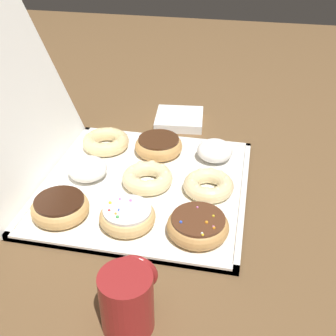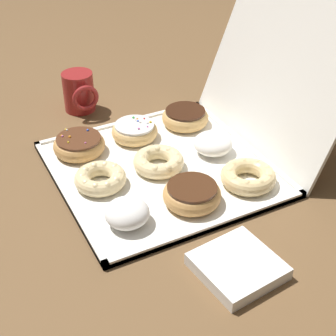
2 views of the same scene
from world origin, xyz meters
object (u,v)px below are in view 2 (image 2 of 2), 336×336
object	(u,v)px
cruller_donut_1	(101,179)
chocolate_frosted_donut_6	(185,117)
donut_box	(161,169)
powdered_filled_donut_7	(214,144)
powdered_filled_donut_2	(127,213)
cruller_donut_4	(159,162)
sprinkle_donut_0	(79,145)
coffee_mug	(79,91)
sprinkle_donut_3	(133,131)
chocolate_frosted_donut_5	(193,194)
cruller_donut_8	(248,176)
napkin_stack	(238,266)

from	to	relation	value
cruller_donut_1	chocolate_frosted_donut_6	size ratio (longest dim) A/B	0.94
donut_box	powdered_filled_donut_7	world-z (taller)	powdered_filled_donut_7
powdered_filled_donut_2	cruller_donut_4	bearing A→B (deg)	134.54
sprinkle_donut_0	cruller_donut_4	size ratio (longest dim) A/B	1.06
powdered_filled_donut_2	coffee_mug	size ratio (longest dim) A/B	0.82
cruller_donut_1	powdered_filled_donut_7	bearing A→B (deg)	90.00
sprinkle_donut_0	sprinkle_donut_3	bearing A→B (deg)	89.59
donut_box	powdered_filled_donut_2	bearing A→B (deg)	-45.61
powdered_filled_donut_2	chocolate_frosted_donut_5	size ratio (longest dim) A/B	0.73
sprinkle_donut_0	cruller_donut_1	bearing A→B (deg)	-1.10
powdered_filled_donut_2	chocolate_frosted_donut_5	world-z (taller)	powdered_filled_donut_2
powdered_filled_donut_2	sprinkle_donut_0	bearing A→B (deg)	179.81
coffee_mug	cruller_donut_8	bearing A→B (deg)	22.22
sprinkle_donut_0	sprinkle_donut_3	distance (m)	0.13
donut_box	cruller_donut_1	size ratio (longest dim) A/B	4.09
cruller_donut_1	coffee_mug	size ratio (longest dim) A/B	1.05
cruller_donut_4	cruller_donut_8	xyz separation A→B (m)	(0.13, 0.14, 0.00)
cruller_donut_4	powdered_filled_donut_2	bearing A→B (deg)	-45.46
chocolate_frosted_donut_6	cruller_donut_8	world-z (taller)	chocolate_frosted_donut_6
cruller_donut_1	sprinkle_donut_0	bearing A→B (deg)	178.90
chocolate_frosted_donut_5	powdered_filled_donut_7	size ratio (longest dim) A/B	1.32
chocolate_frosted_donut_6	powdered_filled_donut_7	bearing A→B (deg)	-2.18
powdered_filled_donut_2	napkin_stack	bearing A→B (deg)	32.26
sprinkle_donut_0	cruller_donut_8	size ratio (longest dim) A/B	1.01
powdered_filled_donut_7	coffee_mug	size ratio (longest dim) A/B	0.85
chocolate_frosted_donut_6	napkin_stack	distance (m)	0.49
sprinkle_donut_3	cruller_donut_4	xyz separation A→B (m)	(0.14, -0.00, -0.00)
cruller_donut_1	powdered_filled_donut_2	xyz separation A→B (m)	(0.13, 0.00, 0.01)
sprinkle_donut_0	cruller_donut_4	bearing A→B (deg)	42.58
chocolate_frosted_donut_6	powdered_filled_donut_7	xyz separation A→B (m)	(0.14, -0.01, 0.00)
sprinkle_donut_3	coffee_mug	xyz separation A→B (m)	(-0.21, -0.06, 0.02)
powdered_filled_donut_2	coffee_mug	distance (m)	0.49
cruller_donut_1	sprinkle_donut_3	size ratio (longest dim) A/B	0.99
sprinkle_donut_0	chocolate_frosted_donut_5	distance (m)	0.31
powdered_filled_donut_7	coffee_mug	bearing A→B (deg)	-151.03
cruller_donut_4	chocolate_frosted_donut_5	distance (m)	0.13
donut_box	chocolate_frosted_donut_5	xyz separation A→B (m)	(0.14, 0.00, 0.03)
sprinkle_donut_3	powdered_filled_donut_7	bearing A→B (deg)	44.10
donut_box	cruller_donut_8	size ratio (longest dim) A/B	3.81
sprinkle_donut_3	cruller_donut_4	size ratio (longest dim) A/B	0.98
sprinkle_donut_3	napkin_stack	size ratio (longest dim) A/B	0.84
sprinkle_donut_0	chocolate_frosted_donut_5	world-z (taller)	sprinkle_donut_0
cruller_donut_4	cruller_donut_8	world-z (taller)	same
sprinkle_donut_3	coffee_mug	bearing A→B (deg)	-164.57
chocolate_frosted_donut_6	sprinkle_donut_0	bearing A→B (deg)	-89.85
chocolate_frosted_donut_6	coffee_mug	xyz separation A→B (m)	(-0.21, -0.20, 0.02)
cruller_donut_1	powdered_filled_donut_7	size ratio (longest dim) A/B	1.23
powdered_filled_donut_2	powdered_filled_donut_7	size ratio (longest dim) A/B	0.96
coffee_mug	chocolate_frosted_donut_6	bearing A→B (deg)	43.75
cruller_donut_4	powdered_filled_donut_7	world-z (taller)	powdered_filled_donut_7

